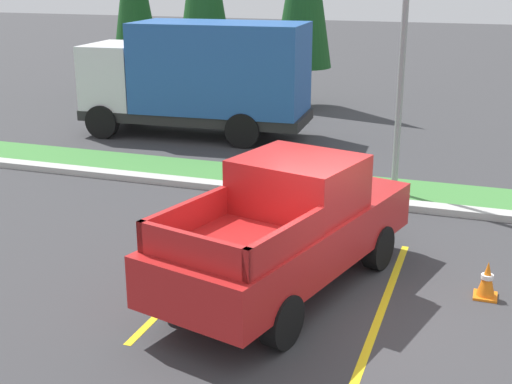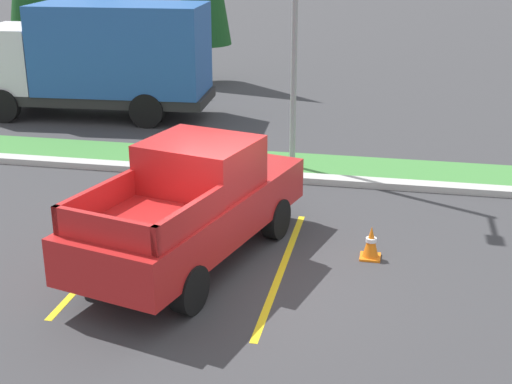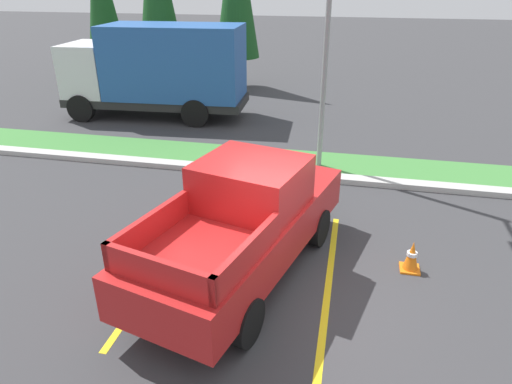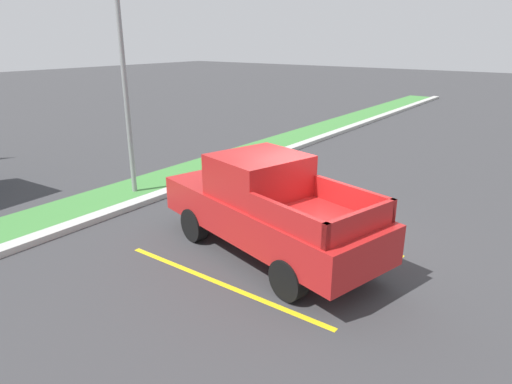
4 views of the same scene
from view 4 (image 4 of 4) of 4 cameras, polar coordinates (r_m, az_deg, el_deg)
The scene contains 8 objects.
ground_plane at distance 10.10m, azimuth 6.70°, elevation -6.58°, with size 120.00×120.00×0.00m, color #38383A.
parking_line_near at distance 8.55m, azimuth -4.57°, elevation -11.55°, with size 0.12×4.80×0.01m, color yellow.
parking_line_far at distance 10.81m, azimuth 6.25°, elevation -4.76°, with size 0.12×4.80×0.01m, color yellow.
curb_strip at distance 13.06m, azimuth -12.61°, elevation -0.51°, with size 56.00×0.40×0.15m, color #B2B2AD.
grass_median at distance 13.89m, azimuth -15.60°, elevation 0.23°, with size 56.00×1.80×0.06m, color #42843D.
pickup_truck_main at distance 9.24m, azimuth 1.37°, elevation -1.94°, with size 3.15×5.53×2.10m.
street_light at distance 12.91m, azimuth -16.46°, elevation 17.93°, with size 0.24×1.49×7.40m.
traffic_cone at distance 12.21m, azimuth 6.81°, elevation -0.48°, with size 0.36×0.36×0.60m.
Camera 4 is at (-7.97, -4.43, 4.35)m, focal length 31.32 mm.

